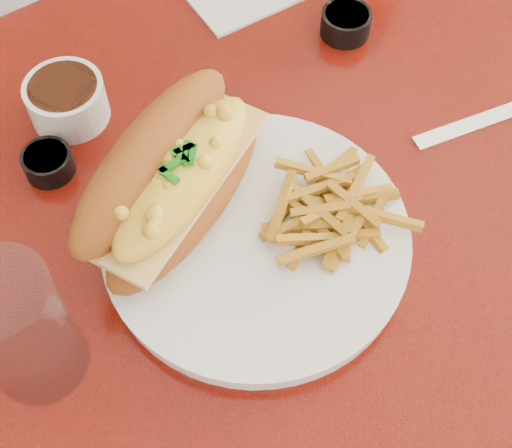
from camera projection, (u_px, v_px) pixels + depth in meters
ground at (284, 397)px, 1.40m from camera, size 8.00×8.00×0.00m
diner_table at (300, 242)px, 0.88m from camera, size 1.23×0.83×0.77m
booth_bench_far at (66, 44)px, 1.51m from camera, size 1.20×0.51×0.90m
dinner_plate at (256, 239)px, 0.68m from camera, size 0.30×0.30×0.02m
mac_hoagie at (173, 176)px, 0.66m from camera, size 0.26×0.21×0.11m
fries_pile at (329, 206)px, 0.67m from camera, size 0.11×0.10×0.03m
fork at (309, 215)px, 0.69m from camera, size 0.03×0.15×0.00m
gravy_ramekin at (67, 100)px, 0.76m from camera, size 0.09×0.09×0.05m
sauce_cup_left at (48, 162)px, 0.73m from camera, size 0.07×0.07×0.03m
sauce_cup_right at (346, 22)px, 0.83m from camera, size 0.07×0.07×0.03m
water_tumbler at (21, 330)px, 0.57m from camera, size 0.09×0.09×0.14m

